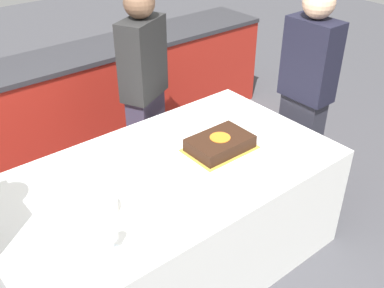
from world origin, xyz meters
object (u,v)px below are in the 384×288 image
(plate_stack, at_px, (98,207))
(person_seated_right, at_px, (305,95))
(cake, at_px, (220,143))
(person_cutting_cake, at_px, (145,92))
(wine_glass, at_px, (112,233))

(plate_stack, bearing_deg, person_seated_right, 2.72)
(cake, bearing_deg, plate_stack, -176.78)
(plate_stack, height_order, person_seated_right, person_seated_right)
(cake, distance_m, person_cutting_cake, 0.83)
(wine_glass, xyz_separation_m, person_cutting_cake, (0.96, 1.16, -0.02))
(person_seated_right, bearing_deg, plate_stack, -87.28)
(wine_glass, bearing_deg, person_cutting_cake, 50.40)
(wine_glass, relative_size, person_seated_right, 0.10)
(person_seated_right, bearing_deg, person_cutting_cake, -132.87)
(cake, bearing_deg, person_seated_right, 2.22)
(cake, xyz_separation_m, person_seated_right, (0.86, 0.03, 0.05))
(wine_glass, bearing_deg, person_seated_right, 11.30)
(cake, height_order, plate_stack, cake)
(plate_stack, relative_size, wine_glass, 1.29)
(wine_glass, height_order, person_seated_right, person_seated_right)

